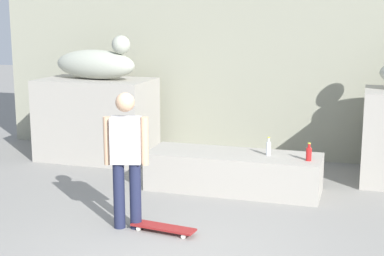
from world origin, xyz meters
The scene contains 8 objects.
facade_wall centered at (0.00, 5.08, 2.58)m, with size 10.23×0.60×5.15m, color gray.
pedestal_left centered at (-2.78, 3.82, 0.72)m, with size 1.98×1.18×1.44m, color #A39E93.
statue_reclining_left centered at (-2.75, 3.82, 1.72)m, with size 1.67×0.80×0.78m.
ledge_block centered at (0.00, 2.68, 0.28)m, with size 2.54×0.86×0.56m, color #A39E93.
skater centered at (-0.89, 0.81, 0.92)m, with size 0.53×0.28×1.67m.
skateboard centered at (-0.42, 0.79, 0.06)m, with size 0.82×0.30×0.08m.
bottle_red centered at (1.09, 2.57, 0.66)m, with size 0.08×0.08×0.25m.
bottle_clear centered at (0.50, 2.71, 0.67)m, with size 0.07×0.07×0.27m.
Camera 1 is at (1.81, -5.29, 2.57)m, focal length 53.46 mm.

